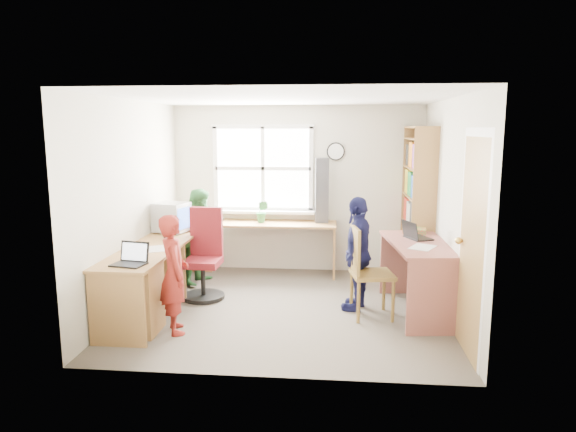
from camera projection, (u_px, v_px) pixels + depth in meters
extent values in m
cube|color=#494239|center=(286.00, 309.00, 6.00)|extent=(3.60, 3.40, 0.02)
cube|color=white|center=(286.00, 97.00, 5.59)|extent=(3.60, 3.40, 0.02)
cube|color=beige|center=(297.00, 189.00, 7.47)|extent=(3.60, 0.02, 2.40)
cube|color=beige|center=(265.00, 238.00, 4.12)|extent=(3.60, 0.02, 2.40)
cube|color=beige|center=(131.00, 204.00, 5.96)|extent=(0.02, 3.40, 2.40)
cube|color=beige|center=(450.00, 209.00, 5.63)|extent=(0.02, 3.40, 2.40)
cube|color=white|center=(263.00, 168.00, 7.44)|extent=(1.40, 0.01, 1.20)
cube|color=white|center=(263.00, 168.00, 7.44)|extent=(1.48, 0.04, 1.28)
cube|color=#9E7B44|center=(471.00, 249.00, 4.63)|extent=(0.02, 0.82, 2.00)
sphere|color=gold|center=(459.00, 241.00, 4.96)|extent=(0.07, 0.07, 0.07)
cylinder|color=black|center=(336.00, 151.00, 7.30)|extent=(0.26, 0.03, 0.26)
cylinder|color=white|center=(336.00, 151.00, 7.28)|extent=(0.22, 0.01, 0.22)
cube|color=olive|center=(162.00, 242.00, 6.11)|extent=(0.60, 2.70, 0.03)
cube|color=olive|center=(278.00, 224.00, 7.29)|extent=(1.65, 0.56, 0.03)
cube|color=olive|center=(163.00, 273.00, 6.17)|extent=(0.56, 0.03, 0.72)
cube|color=olive|center=(117.00, 311.00, 4.88)|extent=(0.56, 0.03, 0.72)
cube|color=olive|center=(193.00, 248.00, 7.47)|extent=(0.56, 0.03, 0.72)
cube|color=olive|center=(334.00, 251.00, 7.28)|extent=(0.03, 0.52, 0.72)
cube|color=olive|center=(132.00, 298.00, 5.24)|extent=(0.54, 0.45, 0.72)
cube|color=#8C5046|center=(420.00, 244.00, 5.74)|extent=(0.80, 1.47, 0.03)
cube|color=#8C5046|center=(437.00, 299.00, 5.13)|extent=(0.61, 0.10, 0.78)
cube|color=#8C5046|center=(404.00, 263.00, 6.48)|extent=(0.61, 0.10, 0.78)
cube|color=olive|center=(424.00, 212.00, 6.34)|extent=(0.30, 0.02, 2.10)
cube|color=olive|center=(412.00, 201.00, 7.32)|extent=(0.30, 0.02, 2.10)
cube|color=olive|center=(421.00, 127.00, 6.65)|extent=(0.30, 1.00, 0.02)
cube|color=olive|center=(415.00, 278.00, 6.99)|extent=(0.30, 1.00, 0.02)
cube|color=olive|center=(416.00, 252.00, 6.93)|extent=(0.30, 1.00, 0.02)
cube|color=olive|center=(417.00, 225.00, 6.87)|extent=(0.30, 1.00, 0.02)
cube|color=olive|center=(418.00, 197.00, 6.80)|extent=(0.30, 1.00, 0.02)
cube|color=olive|center=(419.00, 168.00, 6.74)|extent=(0.30, 1.00, 0.02)
cube|color=olive|center=(421.00, 139.00, 6.68)|extent=(0.30, 1.00, 0.02)
cube|color=red|center=(419.00, 274.00, 6.67)|extent=(0.25, 0.28, 0.27)
cube|color=#1B49A5|center=(415.00, 267.00, 6.99)|extent=(0.25, 0.30, 0.29)
cube|color=#21893E|center=(412.00, 260.00, 7.28)|extent=(0.25, 0.26, 0.30)
cube|color=yellow|center=(420.00, 245.00, 6.61)|extent=(0.25, 0.28, 0.30)
cube|color=#813789|center=(416.00, 240.00, 6.92)|extent=(0.25, 0.30, 0.32)
cube|color=orange|center=(413.00, 236.00, 7.22)|extent=(0.25, 0.26, 0.29)
cube|color=#292929|center=(421.00, 216.00, 6.54)|extent=(0.25, 0.28, 0.32)
cube|color=silver|center=(417.00, 213.00, 6.86)|extent=(0.25, 0.30, 0.29)
cube|color=red|center=(414.00, 209.00, 7.15)|extent=(0.25, 0.26, 0.30)
cube|color=#1B49A5|center=(422.00, 188.00, 6.48)|extent=(0.25, 0.28, 0.29)
cube|color=#21893E|center=(418.00, 184.00, 6.80)|extent=(0.25, 0.30, 0.30)
cube|color=yellow|center=(415.00, 181.00, 7.09)|extent=(0.25, 0.26, 0.32)
cube|color=#813789|center=(424.00, 157.00, 6.42)|extent=(0.25, 0.28, 0.30)
cube|color=orange|center=(420.00, 155.00, 6.73)|extent=(0.25, 0.30, 0.32)
cube|color=#292929|center=(416.00, 155.00, 7.03)|extent=(0.25, 0.26, 0.29)
cylinder|color=black|center=(204.00, 296.00, 6.33)|extent=(0.53, 0.53, 0.05)
cylinder|color=black|center=(203.00, 280.00, 6.29)|extent=(0.06, 0.06, 0.39)
cube|color=maroon|center=(203.00, 262.00, 6.26)|extent=(0.43, 0.43, 0.08)
cube|color=maroon|center=(206.00, 231.00, 6.40)|extent=(0.41, 0.08, 0.61)
cylinder|color=brown|center=(358.00, 302.00, 5.49)|extent=(0.04, 0.04, 0.47)
cylinder|color=brown|center=(393.00, 301.00, 5.52)|extent=(0.04, 0.04, 0.47)
cylinder|color=brown|center=(351.00, 291.00, 5.87)|extent=(0.04, 0.04, 0.47)
cylinder|color=brown|center=(384.00, 290.00, 5.89)|extent=(0.04, 0.04, 0.47)
cube|color=brown|center=(372.00, 274.00, 5.65)|extent=(0.51, 0.51, 0.04)
cube|color=brown|center=(355.00, 251.00, 5.59)|extent=(0.10, 0.42, 0.52)
cube|color=#A6A7AA|center=(172.00, 232.00, 6.61)|extent=(0.34, 0.30, 0.02)
cube|color=#A6A7AA|center=(172.00, 217.00, 6.58)|extent=(0.47, 0.45, 0.37)
cube|color=#3F72F2|center=(185.00, 218.00, 6.51)|extent=(0.09, 0.30, 0.27)
cube|color=black|center=(129.00, 264.00, 5.01)|extent=(0.35, 0.28, 0.02)
cube|color=black|center=(135.00, 252.00, 5.11)|extent=(0.32, 0.11, 0.20)
cube|color=white|center=(134.00, 252.00, 5.10)|extent=(0.27, 0.09, 0.17)
cube|color=black|center=(418.00, 238.00, 5.93)|extent=(0.33, 0.37, 0.02)
cube|color=black|center=(410.00, 230.00, 5.88)|extent=(0.18, 0.30, 0.20)
cube|color=#3F72F2|center=(411.00, 230.00, 5.88)|extent=(0.14, 0.26, 0.17)
cube|color=black|center=(168.00, 232.00, 6.19)|extent=(0.10, 0.10, 0.17)
cube|color=black|center=(179.00, 223.00, 6.74)|extent=(0.10, 0.10, 0.19)
cube|color=black|center=(322.00, 190.00, 7.24)|extent=(0.20, 0.18, 0.92)
cube|color=red|center=(414.00, 230.00, 6.29)|extent=(0.32, 0.32, 0.06)
cube|color=#B5B1AB|center=(156.00, 249.00, 5.70)|extent=(0.35, 0.39, 0.00)
cube|color=#B5B1AB|center=(422.00, 247.00, 5.50)|extent=(0.35, 0.39, 0.00)
imported|color=#30783F|center=(262.00, 212.00, 7.27)|extent=(0.20, 0.18, 0.32)
imported|color=maroon|center=(174.00, 274.00, 5.21)|extent=(0.46, 0.53, 1.22)
imported|color=#2B6B32|center=(202.00, 236.00, 6.91)|extent=(0.63, 0.73, 1.28)
imported|color=#151743|center=(358.00, 253.00, 5.88)|extent=(0.53, 0.83, 1.32)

